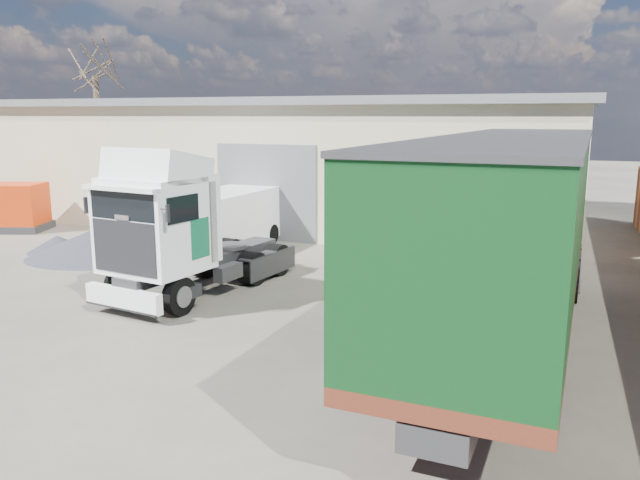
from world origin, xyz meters
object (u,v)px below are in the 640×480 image
(tractor_unit, at_px, (177,236))
(orange_skip, at_px, (7,210))
(bare_tree, at_px, (94,59))
(box_trailer, at_px, (510,219))
(panel_van, at_px, (221,221))

(tractor_unit, height_order, orange_skip, tractor_unit)
(orange_skip, bearing_deg, bare_tree, 93.32)
(tractor_unit, height_order, box_trailer, box_trailer)
(box_trailer, height_order, orange_skip, box_trailer)
(bare_tree, distance_m, tractor_unit, 25.48)
(bare_tree, relative_size, tractor_unit, 1.58)
(bare_tree, height_order, panel_van, bare_tree)
(bare_tree, bearing_deg, tractor_unit, -45.82)
(bare_tree, distance_m, orange_skip, 14.86)
(tractor_unit, distance_m, orange_skip, 13.32)
(box_trailer, relative_size, panel_van, 2.51)
(bare_tree, xyz_separation_m, box_trailer, (25.30, -17.91, -5.33))
(tractor_unit, xyz_separation_m, panel_van, (-1.80, 5.31, -0.58))
(tractor_unit, xyz_separation_m, box_trailer, (8.09, -0.20, 0.95))
(bare_tree, height_order, box_trailer, bare_tree)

